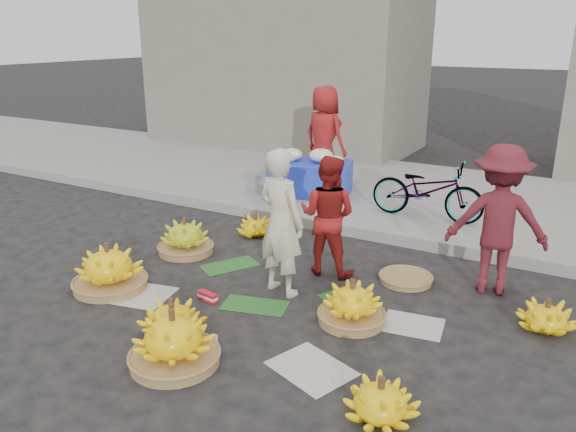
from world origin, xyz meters
The scene contains 23 objects.
ground centered at (0.00, 0.00, 0.00)m, with size 80.00×80.00×0.00m, color black.
curb centered at (0.00, 2.20, 0.07)m, with size 40.00×0.25×0.15m, color gray.
sidewalk centered at (0.00, 4.30, 0.06)m, with size 40.00×4.00×0.12m, color gray.
building_left centered at (-4.00, 7.20, 2.00)m, with size 6.00×3.00×4.00m, color gray.
newspaper_scatter centered at (0.00, -0.80, 0.00)m, with size 3.20×1.80×0.00m, color beige, non-canonical shape.
banana_leaves centered at (-0.10, 0.20, 0.00)m, with size 2.00×1.00×0.00m, color #1B531C, non-canonical shape.
banana_bunch_0 centered at (-1.67, -0.62, 0.23)m, with size 0.77×0.77×0.51m.
banana_bunch_1 centered at (-0.43, -1.05, 0.16)m, with size 0.70×0.70×0.37m.
banana_bunch_2 centered at (-0.12, -1.39, 0.22)m, with size 0.76×0.76×0.50m.
banana_bunch_3 centered at (1.60, -1.20, 0.15)m, with size 0.56×0.56×0.34m.
banana_bunch_4 centered at (0.87, -0.02, 0.19)m, with size 0.68×0.68×0.44m.
banana_bunch_5 centered at (2.48, 0.71, 0.14)m, with size 0.58×0.58×0.32m.
banana_bunch_6 centered at (-1.61, 0.57, 0.20)m, with size 0.78×0.78×0.46m.
banana_bunch_7 centered at (-1.19, 1.52, 0.13)m, with size 0.56×0.56×0.31m.
basket_spare centered at (1.03, 1.10, 0.03)m, with size 0.56×0.56×0.07m, color olive.
incense_stack centered at (-0.57, -0.36, 0.05)m, with size 0.23×0.07×0.09m, color red.
vendor_cream centered at (-0.04, 0.22, 0.77)m, with size 0.56×0.37×1.54m, color beige.
vendor_red centered at (0.16, 0.90, 0.68)m, with size 0.66×0.51×1.35m, color #A31D19.
man_striped centered at (1.88, 1.33, 0.78)m, with size 1.01×0.58×1.57m, color maroon.
flower_table centered at (-1.29, 3.31, 0.42)m, with size 1.41×1.08×0.73m.
grey_bucket centered at (-1.98, 2.99, 0.28)m, with size 0.28×0.28×0.31m, color gray.
flower_vendor centered at (-1.39, 3.98, 0.95)m, with size 0.81×0.53×1.65m, color #A31D19.
bicycle centered at (0.68, 3.01, 0.53)m, with size 1.56×0.54×0.82m, color gray.
Camera 1 is at (2.69, -4.43, 2.62)m, focal length 35.00 mm.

